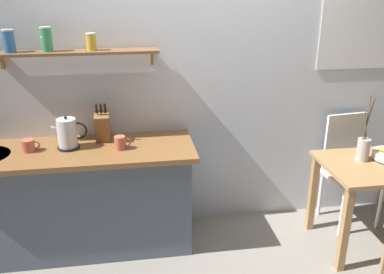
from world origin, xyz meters
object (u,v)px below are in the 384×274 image
object	(u,v)px
dining_chair_far	(348,164)
coffee_mug_by_sink	(28,146)
knife_block	(103,126)
electric_kettle	(68,134)
dining_table	(383,178)
twig_vase	(363,149)
coffee_mug_spare	(120,143)

from	to	relation	value
dining_chair_far	coffee_mug_by_sink	xyz separation A→B (m)	(-2.66, -0.11, 0.39)
coffee_mug_by_sink	knife_block	bearing A→B (deg)	13.64
knife_block	electric_kettle	bearing A→B (deg)	-155.65
coffee_mug_by_sink	dining_chair_far	bearing A→B (deg)	2.42
dining_table	coffee_mug_by_sink	xyz separation A→B (m)	(-2.72, 0.31, 0.32)
twig_vase	coffee_mug_spare	xyz separation A→B (m)	(-1.88, 0.17, 0.10)
dining_table	coffee_mug_spare	size ratio (longest dim) A/B	7.61
dining_chair_far	coffee_mug_spare	xyz separation A→B (m)	(-1.98, -0.17, 0.40)
knife_block	coffee_mug_by_sink	world-z (taller)	knife_block
dining_chair_far	knife_block	xyz separation A→B (m)	(-2.12, 0.02, 0.47)
dining_table	electric_kettle	bearing A→B (deg)	172.32
electric_kettle	coffee_mug_spare	world-z (taller)	electric_kettle
dining_chair_far	twig_vase	world-z (taller)	twig_vase
dining_chair_far	coffee_mug_by_sink	size ratio (longest dim) A/B	7.22
dining_table	knife_block	bearing A→B (deg)	168.52
knife_block	dining_chair_far	bearing A→B (deg)	-0.51
knife_block	coffee_mug_spare	size ratio (longest dim) A/B	2.50
knife_block	coffee_mug_spare	world-z (taller)	knife_block
knife_block	coffee_mug_spare	distance (m)	0.25
dining_table	knife_block	xyz separation A→B (m)	(-2.17, 0.44, 0.40)
coffee_mug_by_sink	electric_kettle	bearing A→B (deg)	3.44
dining_table	electric_kettle	size ratio (longest dim) A/B	3.73
twig_vase	knife_block	xyz separation A→B (m)	(-2.02, 0.36, 0.17)
electric_kettle	knife_block	size ratio (longest dim) A/B	0.82
twig_vase	electric_kettle	xyz separation A→B (m)	(-2.27, 0.24, 0.16)
dining_table	dining_chair_far	distance (m)	0.43
dining_chair_far	coffee_mug_by_sink	world-z (taller)	dining_chair_far
knife_block	coffee_mug_spare	bearing A→B (deg)	-54.93
electric_kettle	coffee_mug_by_sink	bearing A→B (deg)	-176.56
twig_vase	coffee_mug_by_sink	xyz separation A→B (m)	(-2.56, 0.23, 0.09)
dining_chair_far	coffee_mug_spare	size ratio (longest dim) A/B	7.71
coffee_mug_spare	electric_kettle	bearing A→B (deg)	168.63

